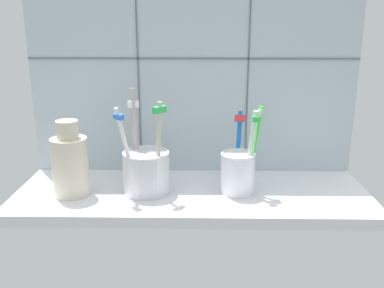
% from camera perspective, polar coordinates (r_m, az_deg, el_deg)
% --- Properties ---
extents(counter_slab, '(0.64, 0.22, 0.02)m').
position_cam_1_polar(counter_slab, '(0.79, 0.01, -6.97)').
color(counter_slab, silver).
rests_on(counter_slab, ground).
extents(tile_wall_back, '(0.64, 0.02, 0.45)m').
position_cam_1_polar(tile_wall_back, '(0.85, 0.16, 9.84)').
color(tile_wall_back, '#B2C1CC').
rests_on(tile_wall_back, ground).
extents(toothbrush_cup_left, '(0.09, 0.08, 0.18)m').
position_cam_1_polar(toothbrush_cup_left, '(0.77, -6.19, -3.37)').
color(toothbrush_cup_left, silver).
rests_on(toothbrush_cup_left, counter_slab).
extents(toothbrush_cup_right, '(0.07, 0.09, 0.16)m').
position_cam_1_polar(toothbrush_cup_right, '(0.76, 6.32, -3.37)').
color(toothbrush_cup_right, silver).
rests_on(toothbrush_cup_right, counter_slab).
extents(ceramic_vase, '(0.06, 0.06, 0.14)m').
position_cam_1_polar(ceramic_vase, '(0.78, -16.00, -2.49)').
color(ceramic_vase, beige).
rests_on(ceramic_vase, counter_slab).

